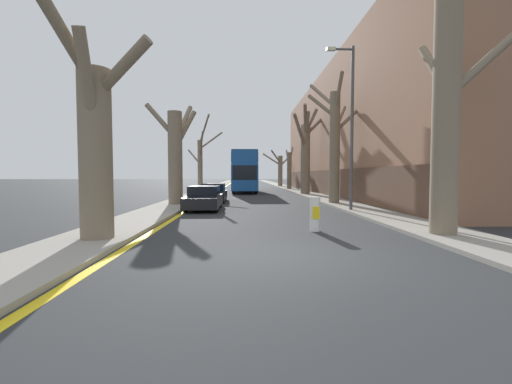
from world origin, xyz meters
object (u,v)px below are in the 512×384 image
object	(u,v)px
street_tree_left_2	(201,162)
parked_car_0	(204,198)
street_tree_left_1	(176,153)
traffic_bollard	(315,214)
street_tree_right_2	(306,152)
street_tree_right_4	(280,169)
street_tree_left_0	(93,138)
double_decker_bus	(245,170)
street_tree_right_1	(334,141)
lamp_post	(350,121)
street_tree_right_0	(447,113)
parked_car_1	(213,193)
street_tree_right_3	(289,169)

from	to	relation	value
street_tree_left_2	parked_car_0	xyz separation A→B (m)	(1.86, -13.57, -2.46)
street_tree_left_1	traffic_bollard	distance (m)	11.90
street_tree_right_2	street_tree_right_4	bearing A→B (deg)	90.36
street_tree_left_0	double_decker_bus	world-z (taller)	street_tree_left_0
street_tree_right_1	double_decker_bus	xyz separation A→B (m)	(-5.66, 15.28, -1.62)
lamp_post	traffic_bollard	xyz separation A→B (m)	(-2.95, -5.80, -4.00)
street_tree_right_1	parked_car_0	bearing A→B (deg)	-158.48
street_tree_left_0	street_tree_left_2	size ratio (longest dim) A/B	0.96
double_decker_bus	parked_car_0	world-z (taller)	double_decker_bus
street_tree_right_0	street_tree_right_2	distance (m)	21.80
street_tree_right_0	double_decker_bus	world-z (taller)	street_tree_right_0
street_tree_left_1	parked_car_1	size ratio (longest dim) A/B	1.52
parked_car_1	street_tree_left_0	bearing A→B (deg)	-97.55
parked_car_1	traffic_bollard	distance (m)	13.49
street_tree_left_2	parked_car_1	bearing A→B (deg)	-77.14
street_tree_left_2	lamp_post	xyz separation A→B (m)	(9.32, -15.06, 1.51)
double_decker_bus	traffic_bollard	bearing A→B (deg)	-84.92
street_tree_left_2	street_tree_right_1	distance (m)	14.33
parked_car_1	street_tree_right_2	bearing A→B (deg)	44.63
double_decker_bus	street_tree_right_3	bearing A→B (deg)	49.19
street_tree_right_0	double_decker_bus	bearing A→B (deg)	102.44
street_tree_right_3	street_tree_left_2	bearing A→B (deg)	-130.61
parked_car_0	parked_car_1	world-z (taller)	parked_car_0
street_tree_left_0	street_tree_right_0	world-z (taller)	street_tree_right_0
street_tree_right_1	street_tree_right_4	world-z (taller)	street_tree_right_1
street_tree_right_2	street_tree_left_2	bearing A→B (deg)	178.23
street_tree_left_1	lamp_post	bearing A→B (deg)	-22.17
street_tree_right_0	parked_car_0	distance (m)	12.21
street_tree_right_0	parked_car_1	bearing A→B (deg)	120.35
street_tree_left_0	lamp_post	distance (m)	12.17
street_tree_right_1	street_tree_left_0	bearing A→B (deg)	-128.89
street_tree_right_3	traffic_bollard	bearing A→B (deg)	-96.08
street_tree_right_2	street_tree_right_4	distance (m)	22.28
street_tree_right_3	traffic_bollard	xyz separation A→B (m)	(-3.44, -32.30, -2.11)
lamp_post	street_tree_right_3	bearing A→B (deg)	88.93
street_tree_right_2	traffic_bollard	distance (m)	21.12
street_tree_left_1	street_tree_right_2	xyz separation A→B (m)	(9.90, 10.92, 0.78)
lamp_post	street_tree_right_1	bearing A→B (deg)	84.68
parked_car_0	lamp_post	world-z (taller)	lamp_post
street_tree_right_1	traffic_bollard	world-z (taller)	street_tree_right_1
traffic_bollard	street_tree_left_0	bearing A→B (deg)	-164.64
parked_car_0	lamp_post	xyz separation A→B (m)	(7.46, -1.48, 3.96)
street_tree_left_0	double_decker_bus	bearing A→B (deg)	81.40
street_tree_left_1	street_tree_right_3	distance (m)	24.74
street_tree_right_1	double_decker_bus	bearing A→B (deg)	110.32
parked_car_1	street_tree_right_0	bearing A→B (deg)	-59.65
street_tree_left_0	street_tree_right_3	distance (m)	35.47
street_tree_left_0	street_tree_right_2	world-z (taller)	street_tree_right_2
double_decker_bus	traffic_bollard	xyz separation A→B (m)	(2.28, -25.67, -1.86)
double_decker_bus	parked_car_0	xyz separation A→B (m)	(-2.23, -18.39, -1.82)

